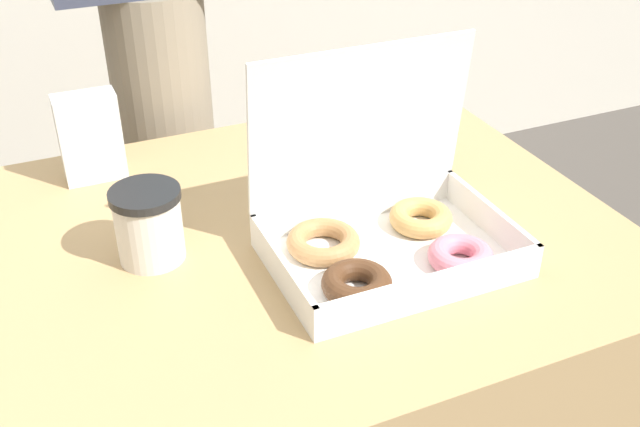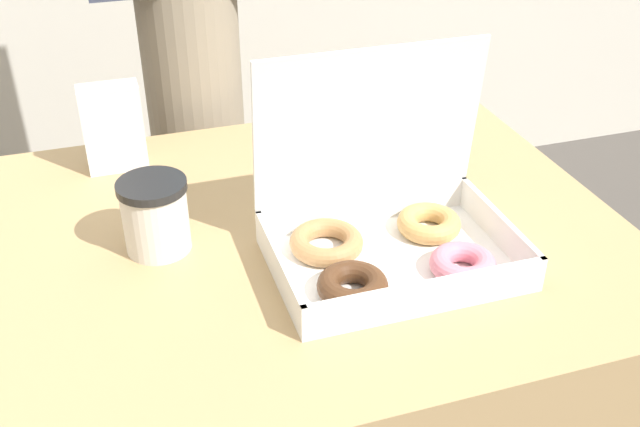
% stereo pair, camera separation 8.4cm
% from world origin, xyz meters
% --- Properties ---
extents(table, '(1.17, 0.78, 0.74)m').
position_xyz_m(table, '(0.00, 0.00, 0.37)').
color(table, tan).
rests_on(table, ground_plane).
extents(donut_box, '(0.33, 0.24, 0.28)m').
position_xyz_m(donut_box, '(0.20, -0.11, 0.78)').
color(donut_box, white).
rests_on(donut_box, table).
extents(coffee_cup, '(0.10, 0.10, 0.11)m').
position_xyz_m(coffee_cup, '(-0.11, 0.01, 0.79)').
color(coffee_cup, silver).
rests_on(coffee_cup, table).
extents(napkin_holder, '(0.10, 0.05, 0.15)m').
position_xyz_m(napkin_holder, '(-0.14, 0.28, 0.81)').
color(napkin_holder, silver).
rests_on(napkin_holder, table).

